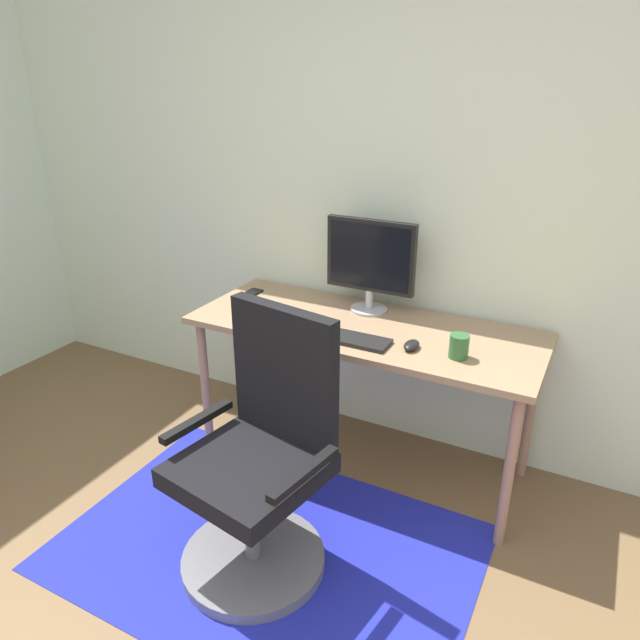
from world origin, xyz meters
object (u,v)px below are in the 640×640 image
at_px(coffee_cup, 459,346).
at_px(office_chair, 260,472).
at_px(desk, 364,339).
at_px(cell_phone, 251,293).
at_px(monitor, 370,260).
at_px(computer_mouse, 412,345).
at_px(keyboard, 342,337).

distance_m(coffee_cup, office_chair, 0.94).
height_order(desk, cell_phone, cell_phone).
relative_size(desk, coffee_cup, 16.31).
height_order(monitor, computer_mouse, monitor).
relative_size(coffee_cup, cell_phone, 0.71).
bearing_deg(computer_mouse, coffee_cup, 3.60).
bearing_deg(coffee_cup, keyboard, -173.65).
distance_m(computer_mouse, coffee_cup, 0.20).
distance_m(cell_phone, office_chair, 1.11).
bearing_deg(office_chair, coffee_cup, 58.87).
xyz_separation_m(computer_mouse, office_chair, (-0.36, -0.63, -0.35)).
distance_m(desk, monitor, 0.38).
bearing_deg(cell_phone, desk, -7.46).
distance_m(monitor, cell_phone, 0.69).
bearing_deg(cell_phone, office_chair, -54.53).
bearing_deg(monitor, cell_phone, -172.90).
relative_size(desk, keyboard, 3.77).
height_order(keyboard, coffee_cup, coffee_cup).
bearing_deg(office_chair, computer_mouse, 69.93).
bearing_deg(desk, monitor, 106.79).
xyz_separation_m(desk, cell_phone, (-0.69, 0.10, 0.08)).
relative_size(monitor, keyboard, 1.05).
height_order(monitor, office_chair, monitor).
bearing_deg(cell_phone, computer_mouse, -13.15).
xyz_separation_m(cell_phone, office_chair, (0.61, -0.87, -0.34)).
bearing_deg(keyboard, coffee_cup, 6.35).
bearing_deg(desk, coffee_cup, -15.03).
xyz_separation_m(monitor, computer_mouse, (0.33, -0.32, -0.24)).
relative_size(monitor, cell_phone, 3.22).
bearing_deg(cell_phone, coffee_cup, -10.32).
relative_size(cell_phone, office_chair, 0.13).
xyz_separation_m(computer_mouse, cell_phone, (-0.97, 0.24, -0.01)).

